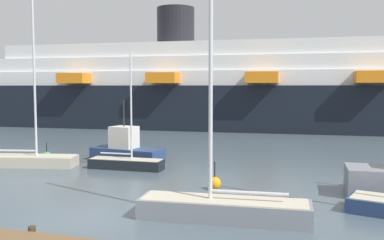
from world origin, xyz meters
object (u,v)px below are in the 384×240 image
(sailboat_0, at_px, (30,158))
(fishing_boat_1, at_px, (126,149))
(channel_buoy_2, at_px, (215,183))
(sailboat_3, at_px, (224,206))
(channel_buoy_0, at_px, (47,156))
(sailboat_2, at_px, (126,163))
(cruise_ship, at_px, (312,89))

(sailboat_0, relative_size, fishing_boat_1, 2.20)
(channel_buoy_2, bearing_deg, fishing_boat_1, 141.00)
(sailboat_3, distance_m, channel_buoy_0, 17.86)
(sailboat_2, bearing_deg, cruise_ship, 68.96)
(fishing_boat_1, distance_m, channel_buoy_0, 5.71)
(sailboat_2, relative_size, fishing_boat_1, 1.35)
(sailboat_0, height_order, channel_buoy_2, sailboat_0)
(sailboat_2, xyz_separation_m, channel_buoy_0, (-6.78, 1.27, -0.09))
(sailboat_3, xyz_separation_m, channel_buoy_0, (-14.98, 9.71, -0.24))
(sailboat_2, xyz_separation_m, channel_buoy_2, (6.71, -3.74, -0.07))
(sailboat_3, bearing_deg, sailboat_2, -49.98)
(sailboat_0, xyz_separation_m, channel_buoy_0, (-0.27, 2.24, -0.23))
(fishing_boat_1, bearing_deg, cruise_ship, -104.06)
(sailboat_2, height_order, channel_buoy_0, sailboat_2)
(sailboat_0, distance_m, channel_buoy_0, 2.26)
(cruise_ship, bearing_deg, sailboat_0, -121.88)
(fishing_boat_1, bearing_deg, sailboat_3, 139.86)
(channel_buoy_2, distance_m, cruise_ship, 34.59)
(fishing_boat_1, relative_size, channel_buoy_2, 3.77)
(sailboat_3, relative_size, cruise_ship, 0.11)
(sailboat_2, bearing_deg, sailboat_0, -173.00)
(sailboat_2, xyz_separation_m, fishing_boat_1, (-1.28, 2.73, 0.41))
(sailboat_3, bearing_deg, channel_buoy_0, -37.09)
(sailboat_0, height_order, fishing_boat_1, sailboat_0)
(sailboat_2, xyz_separation_m, sailboat_3, (8.20, -8.45, 0.15))
(channel_buoy_0, distance_m, cruise_ship, 34.24)
(sailboat_2, relative_size, cruise_ship, 0.08)
(channel_buoy_2, bearing_deg, sailboat_0, 168.16)
(fishing_boat_1, relative_size, channel_buoy_0, 4.32)
(channel_buoy_2, bearing_deg, channel_buoy_0, 159.63)
(channel_buoy_0, bearing_deg, sailboat_0, -83.13)
(sailboat_2, bearing_deg, sailboat_3, -47.33)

